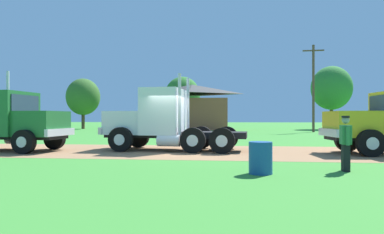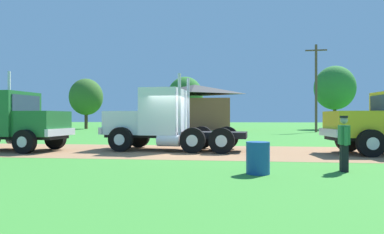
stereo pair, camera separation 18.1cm
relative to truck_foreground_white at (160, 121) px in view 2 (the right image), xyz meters
name	(u,v)px [view 2 (the right image)]	position (x,y,z in m)	size (l,w,h in m)	color
ground_plane	(179,151)	(0.99, -0.51, -1.36)	(200.00, 200.00, 0.00)	#3C8831
dirt_track	(179,151)	(0.99, -0.51, -1.35)	(120.00, 6.50, 0.01)	#996E4A
truck_foreground_white	(160,121)	(0.00, 0.00, 0.00)	(6.80, 3.06, 3.49)	black
truck_near_left	(13,123)	(-6.72, -1.16, -0.10)	(7.15, 3.00, 3.83)	black
visitor_by_barrel	(344,142)	(6.62, -5.73, -0.51)	(0.29, 0.58, 1.59)	#33723F
steel_barrel	(258,158)	(4.17, -6.47, -0.92)	(0.64, 0.64, 0.87)	#19478C
shed_building	(195,108)	(-1.68, 27.77, 1.42)	(9.58, 6.00, 5.77)	#984C36
utility_pole_near	(316,86)	(11.99, 21.81, 3.54)	(2.20, 0.26, 9.27)	brown
tree_left	(86,97)	(-16.83, 29.05, 3.02)	(4.54, 4.54, 6.89)	#513823
tree_mid	(185,96)	(-4.39, 37.84, 3.56)	(5.60, 5.60, 8.00)	#513823
tree_right	(335,88)	(16.54, 31.59, 4.11)	(5.28, 5.28, 8.39)	#513823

